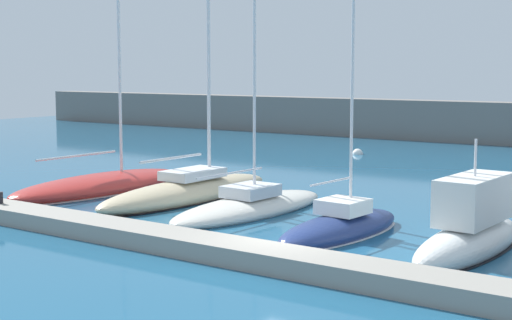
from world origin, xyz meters
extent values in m
plane|color=#1E567A|center=(0.00, 0.00, 0.00)|extent=(120.00, 120.00, 0.00)
cube|color=gray|center=(0.00, -1.30, 0.29)|extent=(32.72, 1.55, 0.58)
ellipsoid|color=#B72D28|center=(-13.64, 5.55, 0.27)|extent=(3.37, 10.21, 1.02)
ellipsoid|color=silver|center=(-13.64, 5.55, 0.02)|extent=(3.41, 10.32, 0.12)
cylinder|color=silver|center=(-13.63, 6.79, 8.55)|extent=(0.14, 0.14, 15.53)
cylinder|color=silver|center=(-13.66, 4.11, 1.77)|extent=(0.15, 4.52, 0.10)
ellipsoid|color=beige|center=(-8.83, 6.04, 0.29)|extent=(2.64, 10.48, 1.19)
ellipsoid|color=black|center=(-8.83, 6.04, 0.02)|extent=(2.67, 10.59, 0.12)
cylinder|color=silver|center=(-8.84, 5.00, 1.89)|extent=(0.14, 3.76, 0.11)
cube|color=silver|center=(-8.83, 6.35, 1.08)|extent=(1.59, 2.84, 0.40)
ellipsoid|color=silver|center=(-4.90, 5.17, 0.17)|extent=(3.13, 8.81, 0.93)
cylinder|color=silver|center=(-4.89, 5.41, 7.39)|extent=(0.11, 0.11, 13.51)
cylinder|color=silver|center=(-4.95, 3.95, 1.69)|extent=(0.26, 3.82, 0.08)
cube|color=silver|center=(-4.90, 5.17, 0.86)|extent=(1.68, 2.09, 0.46)
ellipsoid|color=navy|center=(0.02, 3.54, 0.23)|extent=(2.46, 6.60, 1.02)
ellipsoid|color=silver|center=(0.02, 3.54, 0.02)|extent=(2.48, 6.67, 0.12)
cylinder|color=silver|center=(0.06, 4.15, 6.99)|extent=(0.10, 0.10, 12.49)
cylinder|color=silver|center=(-0.02, 2.91, 1.92)|extent=(0.22, 2.30, 0.07)
cube|color=silver|center=(0.03, 3.69, 0.99)|extent=(1.54, 1.58, 0.49)
ellipsoid|color=white|center=(4.46, 3.61, 0.31)|extent=(2.05, 7.04, 1.25)
ellipsoid|color=black|center=(4.46, 3.61, 0.02)|extent=(2.07, 7.11, 0.12)
cube|color=silver|center=(4.47, 3.88, 1.65)|extent=(1.47, 3.34, 1.43)
cube|color=black|center=(4.50, 4.69, 1.86)|extent=(1.24, 0.87, 0.80)
cylinder|color=silver|center=(4.47, 3.88, 2.93)|extent=(0.08, 0.08, 1.14)
sphere|color=white|center=(-11.06, 25.88, 0.00)|extent=(0.72, 0.72, 0.72)
cylinder|color=black|center=(-11.83, -1.30, 0.80)|extent=(0.20, 0.20, 0.44)
camera|label=1|loc=(12.23, -18.62, 5.62)|focal=53.15mm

